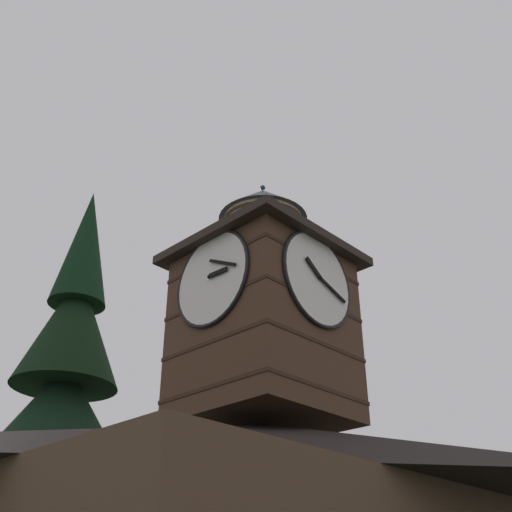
% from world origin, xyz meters
% --- Properties ---
extents(clock_tower, '(4.49, 4.49, 7.37)m').
position_xyz_m(clock_tower, '(-0.53, -2.01, 8.90)').
color(clock_tower, '#4C3323').
rests_on(clock_tower, building_main).
extents(pine_tree_behind, '(6.47, 6.47, 15.78)m').
position_xyz_m(pine_tree_behind, '(0.98, -9.59, 6.40)').
color(pine_tree_behind, '#473323').
rests_on(pine_tree_behind, ground_plane).
extents(moon, '(2.19, 2.19, 2.19)m').
position_xyz_m(moon, '(-15.87, -35.11, 10.88)').
color(moon, silver).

